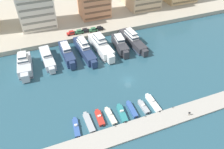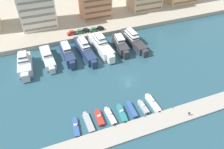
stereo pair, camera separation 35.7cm
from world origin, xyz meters
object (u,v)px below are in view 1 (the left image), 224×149
at_px(yacht_silver_left, 47,58).
at_px(yacht_navy_center_left, 85,50).
at_px(yacht_charcoal_mid_right, 133,40).
at_px(motorboat_teal_center, 122,113).
at_px(yacht_charcoal_center_right, 120,44).
at_px(motorboat_blue_far_left, 76,127).
at_px(motorboat_grey_left, 89,122).
at_px(motorboat_red_mid_left, 100,118).
at_px(car_black_mid_left, 85,30).
at_px(yacht_silver_far_left, 25,65).
at_px(motorboat_grey_mid_right, 143,107).
at_px(car_green_center_left, 93,30).
at_px(car_red_far_left, 71,33).
at_px(pedestrian_near_edge, 189,113).
at_px(motorboat_white_right, 153,103).
at_px(car_black_center, 99,28).
at_px(yacht_white_center, 101,46).
at_px(motorboat_blue_center_right, 132,109).
at_px(car_green_left, 79,32).
at_px(yacht_navy_mid_left, 67,53).
at_px(motorboat_cream_center_left, 111,116).

bearing_deg(yacht_silver_left, yacht_navy_center_left, -1.57).
bearing_deg(yacht_charcoal_mid_right, motorboat_teal_center, -119.50).
relative_size(yacht_charcoal_center_right, motorboat_blue_far_left, 2.22).
height_order(motorboat_grey_left, motorboat_teal_center, motorboat_teal_center).
bearing_deg(motorboat_red_mid_left, motorboat_teal_center, -7.34).
xyz_separation_m(yacht_navy_center_left, car_black_mid_left, (4.09, 14.13, 0.83)).
bearing_deg(yacht_silver_far_left, motorboat_grey_mid_right, -44.85).
relative_size(motorboat_blue_far_left, motorboat_grey_left, 0.91).
distance_m(yacht_navy_center_left, car_green_center_left, 15.67).
relative_size(motorboat_grey_left, motorboat_grey_mid_right, 1.32).
distance_m(yacht_charcoal_mid_right, motorboat_grey_left, 46.66).
bearing_deg(yacht_silver_left, car_black_mid_left, 34.98).
height_order(car_red_far_left, pedestrian_near_edge, car_red_far_left).
height_order(yacht_silver_far_left, motorboat_white_right, yacht_silver_far_left).
bearing_deg(car_black_center, yacht_white_center, -105.28).
height_order(motorboat_white_right, car_black_mid_left, car_black_mid_left).
relative_size(yacht_white_center, car_black_center, 5.08).
distance_m(yacht_charcoal_mid_right, motorboat_blue_center_right, 38.93).
bearing_deg(yacht_charcoal_mid_right, motorboat_grey_left, -131.32).
distance_m(yacht_white_center, car_green_left, 15.29).
height_order(car_green_left, car_black_center, same).
height_order(yacht_charcoal_center_right, motorboat_grey_left, yacht_charcoal_center_right).
relative_size(yacht_navy_mid_left, car_black_mid_left, 4.29).
distance_m(motorboat_red_mid_left, motorboat_cream_center_left, 3.46).
bearing_deg(yacht_silver_left, motorboat_grey_mid_right, -55.22).
distance_m(yacht_white_center, yacht_charcoal_center_right, 8.45).
xyz_separation_m(motorboat_blue_far_left, motorboat_grey_mid_right, (22.20, -0.15, 0.11)).
height_order(yacht_navy_center_left, motorboat_grey_mid_right, yacht_navy_center_left).
bearing_deg(car_green_left, yacht_charcoal_mid_right, -33.93).
relative_size(yacht_charcoal_center_right, motorboat_cream_center_left, 2.26).
bearing_deg(pedestrian_near_edge, yacht_navy_mid_left, 123.25).
bearing_deg(motorboat_teal_center, motorboat_white_right, 1.91).
height_order(yacht_silver_far_left, motorboat_red_mid_left, yacht_silver_far_left).
bearing_deg(motorboat_red_mid_left, car_red_far_left, 86.96).
distance_m(yacht_charcoal_mid_right, motorboat_cream_center_left, 42.48).
distance_m(yacht_silver_left, yacht_charcoal_mid_right, 37.72).
bearing_deg(motorboat_grey_left, motorboat_teal_center, -2.85).
xyz_separation_m(yacht_navy_center_left, yacht_charcoal_mid_right, (22.20, -0.18, -0.11)).
height_order(yacht_silver_far_left, yacht_charcoal_center_right, yacht_silver_far_left).
bearing_deg(yacht_charcoal_center_right, motorboat_cream_center_left, -116.93).
bearing_deg(motorboat_blue_center_right, motorboat_white_right, 0.17).
xyz_separation_m(motorboat_grey_left, motorboat_teal_center, (10.68, -0.53, 0.18)).
relative_size(motorboat_grey_left, car_green_center_left, 1.95).
relative_size(yacht_white_center, motorboat_grey_mid_right, 3.38).
xyz_separation_m(yacht_charcoal_center_right, motorboat_red_mid_left, (-20.55, -33.21, -1.74)).
bearing_deg(car_black_mid_left, motorboat_teal_center, -92.29).
relative_size(motorboat_blue_center_right, car_black_center, 1.75).
bearing_deg(motorboat_teal_center, car_green_left, 90.98).
height_order(motorboat_grey_left, car_black_center, car_black_center).
height_order(motorboat_cream_center_left, pedestrian_near_edge, pedestrian_near_edge).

